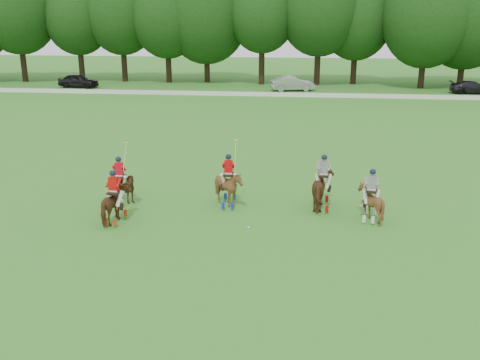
# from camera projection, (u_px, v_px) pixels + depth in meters

# --- Properties ---
(ground) EXTENTS (180.00, 180.00, 0.00)m
(ground) POSITION_uv_depth(u_px,v_px,m) (164.00, 248.00, 19.54)
(ground) COLOR #357320
(ground) RESTS_ON ground
(tree_line) EXTENTS (117.98, 14.32, 14.75)m
(tree_line) POSITION_uv_depth(u_px,v_px,m) (265.00, 14.00, 62.63)
(tree_line) COLOR black
(tree_line) RESTS_ON ground
(boundary_rail) EXTENTS (120.00, 0.10, 0.44)m
(boundary_rail) POSITION_uv_depth(u_px,v_px,m) (255.00, 94.00, 55.52)
(boundary_rail) COLOR white
(boundary_rail) RESTS_ON ground
(car_left) EXTENTS (4.78, 2.39, 1.57)m
(car_left) POSITION_uv_depth(u_px,v_px,m) (78.00, 81.00, 61.88)
(car_left) COLOR black
(car_left) RESTS_ON ground
(car_mid) EXTENTS (5.03, 2.70, 1.57)m
(car_mid) POSITION_uv_depth(u_px,v_px,m) (293.00, 84.00, 59.20)
(car_mid) COLOR #A5A5AA
(car_mid) RESTS_ON ground
(car_right) EXTENTS (4.67, 1.95, 1.35)m
(car_right) POSITION_uv_depth(u_px,v_px,m) (472.00, 87.00, 57.16)
(car_right) COLOR black
(car_right) RESTS_ON ground
(polo_red_a) EXTENTS (1.13, 1.85, 2.23)m
(polo_red_a) POSITION_uv_depth(u_px,v_px,m) (115.00, 204.00, 21.73)
(polo_red_a) COLOR #552D16
(polo_red_a) RESTS_ON ground
(polo_red_b) EXTENTS (1.50, 1.31, 2.71)m
(polo_red_b) POSITION_uv_depth(u_px,v_px,m) (120.00, 187.00, 23.98)
(polo_red_b) COLOR #552D16
(polo_red_b) RESTS_ON ground
(polo_red_c) EXTENTS (1.43, 1.59, 2.91)m
(polo_red_c) POSITION_uv_depth(u_px,v_px,m) (229.00, 187.00, 23.63)
(polo_red_c) COLOR #552D16
(polo_red_c) RESTS_ON ground
(polo_stripe_a) EXTENTS (1.30, 2.11, 2.44)m
(polo_stripe_a) POSITION_uv_depth(u_px,v_px,m) (323.00, 189.00, 23.31)
(polo_stripe_a) COLOR #552D16
(polo_stripe_a) RESTS_ON ground
(polo_stripe_b) EXTENTS (1.43, 1.54, 2.20)m
(polo_stripe_b) POSITION_uv_depth(u_px,v_px,m) (370.00, 202.00, 22.00)
(polo_stripe_b) COLOR #552D16
(polo_stripe_b) RESTS_ON ground
(polo_ball) EXTENTS (0.09, 0.09, 0.09)m
(polo_ball) POSITION_uv_depth(u_px,v_px,m) (248.00, 228.00, 21.31)
(polo_ball) COLOR white
(polo_ball) RESTS_ON ground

